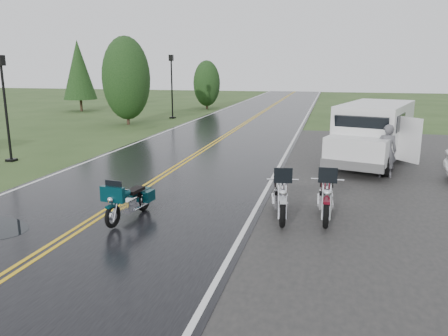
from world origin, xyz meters
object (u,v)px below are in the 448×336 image
lamp_post_near_left (6,109)px  motorcycle_silver (283,201)px  person_at_van (386,152)px  van_white (334,139)px  motorcycle_teal (112,207)px  lamp_post_far_left (172,87)px  motorcycle_red (327,202)px

lamp_post_near_left → motorcycle_silver: bearing=-23.7°
person_at_van → lamp_post_near_left: lamp_post_near_left is taller
van_white → person_at_van: 1.90m
motorcycle_silver → person_at_van: person_at_van is taller
motorcycle_teal → lamp_post_near_left: 9.94m
motorcycle_silver → lamp_post_far_left: bearing=107.3°
motorcycle_teal → lamp_post_far_left: bearing=113.3°
motorcycle_red → lamp_post_far_left: lamp_post_far_left is taller
motorcycle_silver → lamp_post_near_left: lamp_post_near_left is taller
motorcycle_teal → van_white: van_white is taller
motorcycle_red → person_at_van: person_at_van is taller
motorcycle_red → lamp_post_far_left: size_ratio=0.51×
van_white → lamp_post_near_left: 12.84m
person_at_van → lamp_post_near_left: size_ratio=0.43×
motorcycle_red → motorcycle_teal: size_ratio=1.25×
van_white → person_at_van: (1.76, -0.66, -0.29)m
motorcycle_teal → lamp_post_far_left: lamp_post_far_left is taller
lamp_post_near_left → motorcycle_teal: bearing=-38.0°
lamp_post_near_left → van_white: bearing=6.1°
motorcycle_teal → motorcycle_silver: motorcycle_silver is taller
motorcycle_silver → van_white: bearing=70.7°
motorcycle_teal → motorcycle_silver: 3.98m
lamp_post_near_left → lamp_post_far_left: lamp_post_far_left is taller
motorcycle_teal → motorcycle_silver: bearing=20.5°
van_white → person_at_van: van_white is taller
person_at_van → lamp_post_near_left: 14.57m
motorcycle_red → lamp_post_far_left: bearing=117.4°
motorcycle_silver → van_white: size_ratio=0.38×
motorcycle_teal → van_white: bearing=62.5°
motorcycle_silver → van_white: van_white is taller
person_at_van → lamp_post_near_left: (-14.50, -0.71, 1.20)m
motorcycle_red → motorcycle_teal: motorcycle_red is taller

